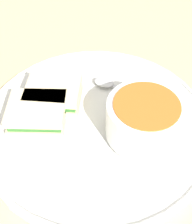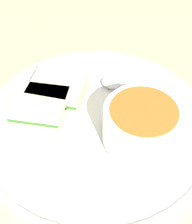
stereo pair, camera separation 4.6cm
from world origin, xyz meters
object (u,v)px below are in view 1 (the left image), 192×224
object	(u,v)px
soup_bowl	(145,119)
spoon	(109,84)
sandwich_half_near	(54,94)
sandwich_half_far	(37,113)

from	to	relation	value
soup_bowl	spoon	distance (m)	0.11
sandwich_half_near	sandwich_half_far	size ratio (longest dim) A/B	0.97
soup_bowl	sandwich_half_far	world-z (taller)	soup_bowl
soup_bowl	sandwich_half_far	bearing A→B (deg)	-172.79
soup_bowl	sandwich_half_near	distance (m)	0.15
soup_bowl	sandwich_half_near	xyz separation A→B (m)	(-0.15, 0.03, -0.01)
soup_bowl	sandwich_half_far	xyz separation A→B (m)	(-0.15, -0.02, -0.01)
spoon	sandwich_half_near	distance (m)	0.10
spoon	sandwich_half_far	world-z (taller)	sandwich_half_far
sandwich_half_near	sandwich_half_far	world-z (taller)	same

